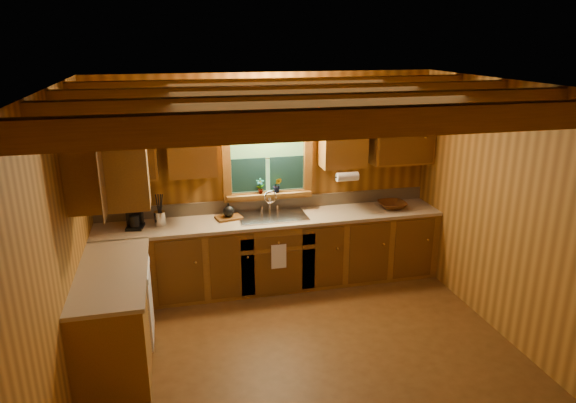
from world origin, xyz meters
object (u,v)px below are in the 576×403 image
Objects in this scene: sink at (273,220)px; cutting_board at (229,218)px; coffee_maker at (134,214)px; wicker_basket at (392,205)px.

sink reaches higher than cutting_board.
coffee_maker is 0.92× the size of wicker_basket.
wicker_basket is (2.08, -0.09, 0.03)m from cutting_board.
sink is 2.74× the size of cutting_board.
coffee_maker is at bearing 178.98° from wicker_basket.
wicker_basket is (3.17, -0.06, -0.12)m from coffee_maker.
wicker_basket is at bearing -1.22° from sink.
sink is at bearing 8.35° from coffee_maker.
coffee_maker is at bearing 169.38° from cutting_board.
coffee_maker reaches higher than cutting_board.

